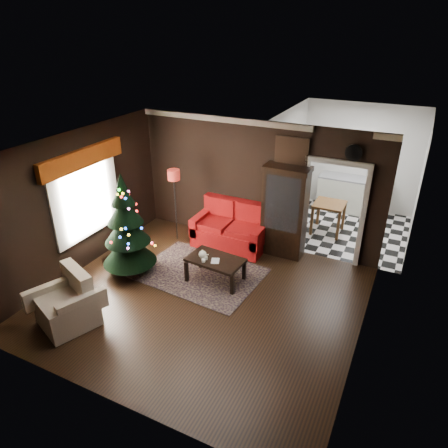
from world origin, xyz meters
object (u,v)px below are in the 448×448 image
at_px(loveseat, 231,226).
at_px(floor_lamp, 175,206).
at_px(curio_cabinet, 284,213).
at_px(christmas_tree, 126,226).
at_px(armchair, 66,301).
at_px(kitchen_table, 328,218).
at_px(teapot, 203,254).
at_px(coffee_table, 215,269).
at_px(wall_clock, 354,153).

relative_size(loveseat, floor_lamp, 0.98).
distance_m(curio_cabinet, christmas_tree, 3.26).
height_order(christmas_tree, armchair, christmas_tree).
bearing_deg(loveseat, kitchen_table, 42.51).
distance_m(loveseat, teapot, 1.47).
distance_m(coffee_table, kitchen_table, 3.37).
distance_m(floor_lamp, coffee_table, 2.05).
xyz_separation_m(loveseat, kitchen_table, (1.80, 1.65, -0.12)).
bearing_deg(curio_cabinet, floor_lamp, -169.15).
bearing_deg(loveseat, armchair, -109.69).
bearing_deg(kitchen_table, christmas_tree, -131.71).
bearing_deg(wall_clock, loveseat, -170.34).
bearing_deg(floor_lamp, armchair, -90.46).
bearing_deg(teapot, christmas_tree, -163.92).
bearing_deg(christmas_tree, teapot, 16.08).
xyz_separation_m(curio_cabinet, wall_clock, (1.20, 0.18, 1.43)).
height_order(loveseat, curio_cabinet, curio_cabinet).
bearing_deg(armchair, coffee_table, 75.81).
bearing_deg(teapot, curio_cabinet, 57.91).
bearing_deg(wall_clock, curio_cabinet, -171.47).
relative_size(christmas_tree, coffee_table, 1.89).
height_order(armchair, wall_clock, wall_clock).
height_order(curio_cabinet, kitchen_table, curio_cabinet).
bearing_deg(curio_cabinet, christmas_tree, -139.93).
height_order(floor_lamp, christmas_tree, christmas_tree).
bearing_deg(wall_clock, teapot, -140.44).
height_order(armchair, kitchen_table, armchair).
relative_size(teapot, wall_clock, 0.54).
height_order(curio_cabinet, teapot, curio_cabinet).
xyz_separation_m(coffee_table, wall_clock, (2.02, 1.79, 2.13)).
bearing_deg(coffee_table, teapot, -161.63).
relative_size(christmas_tree, wall_clock, 6.31).
height_order(coffee_table, teapot, teapot).
bearing_deg(curio_cabinet, armchair, -122.50).
bearing_deg(curio_cabinet, loveseat, -169.17).
distance_m(loveseat, floor_lamp, 1.33).
relative_size(armchair, wall_clock, 2.80).
bearing_deg(coffee_table, curio_cabinet, 62.94).
xyz_separation_m(loveseat, coffee_table, (0.33, -1.39, -0.25)).
distance_m(curio_cabinet, kitchen_table, 1.67).
relative_size(loveseat, kitchen_table, 2.27).
xyz_separation_m(christmas_tree, coffee_table, (1.67, 0.49, -0.80)).
height_order(loveseat, coffee_table, loveseat).
bearing_deg(armchair, loveseat, 92.18).
bearing_deg(loveseat, teapot, -86.31).
distance_m(loveseat, coffee_table, 1.45).
bearing_deg(curio_cabinet, kitchen_table, 65.56).
bearing_deg(wall_clock, kitchen_table, 113.75).
height_order(coffee_table, kitchen_table, kitchen_table).
xyz_separation_m(curio_cabinet, kitchen_table, (0.65, 1.43, -0.57)).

